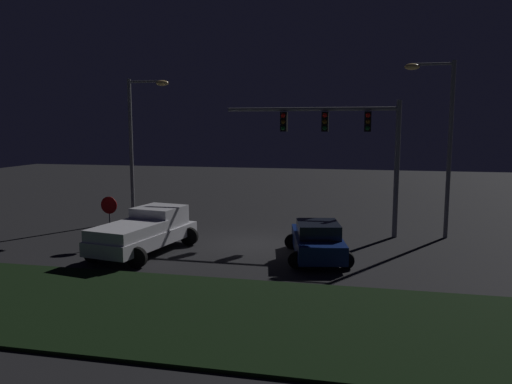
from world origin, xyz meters
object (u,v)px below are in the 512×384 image
object	(u,v)px
traffic_signal_gantry	(345,134)
street_lamp_left	(139,133)
pickup_truck	(146,229)
stop_sign	(109,212)
street_lamp_right	(441,129)
car_sedan	(317,240)

from	to	relation	value
traffic_signal_gantry	street_lamp_left	xyz separation A→B (m)	(-11.21, 1.22, 0.03)
traffic_signal_gantry	street_lamp_left	size ratio (longest dim) A/B	1.06
pickup_truck	street_lamp_left	xyz separation A→B (m)	(-3.27, 6.40, 3.93)
stop_sign	street_lamp_left	bearing A→B (deg)	102.23
street_lamp_left	street_lamp_right	xyz separation A→B (m)	(15.60, -0.84, 0.24)
pickup_truck	car_sedan	distance (m)	7.15
street_lamp_right	pickup_truck	bearing A→B (deg)	-155.73
traffic_signal_gantry	street_lamp_right	xyz separation A→B (m)	(4.38, 0.39, 0.27)
car_sedan	stop_sign	xyz separation A→B (m)	(-9.14, 0.06, 0.82)
street_lamp_right	stop_sign	xyz separation A→B (m)	(-14.34, -4.94, -3.61)
street_lamp_left	street_lamp_right	bearing A→B (deg)	-3.07
car_sedan	traffic_signal_gantry	bearing A→B (deg)	-21.55
street_lamp_left	street_lamp_right	distance (m)	15.62
street_lamp_right	street_lamp_left	bearing A→B (deg)	176.93
car_sedan	street_lamp_right	world-z (taller)	street_lamp_right
pickup_truck	stop_sign	world-z (taller)	stop_sign
car_sedan	street_lamp_right	xyz separation A→B (m)	(5.21, 5.00, 4.43)
traffic_signal_gantry	stop_sign	xyz separation A→B (m)	(-9.96, -4.56, -3.34)
street_lamp_right	stop_sign	bearing A→B (deg)	-160.99
traffic_signal_gantry	stop_sign	world-z (taller)	traffic_signal_gantry
street_lamp_right	stop_sign	world-z (taller)	street_lamp_right
pickup_truck	street_lamp_right	bearing A→B (deg)	-55.40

